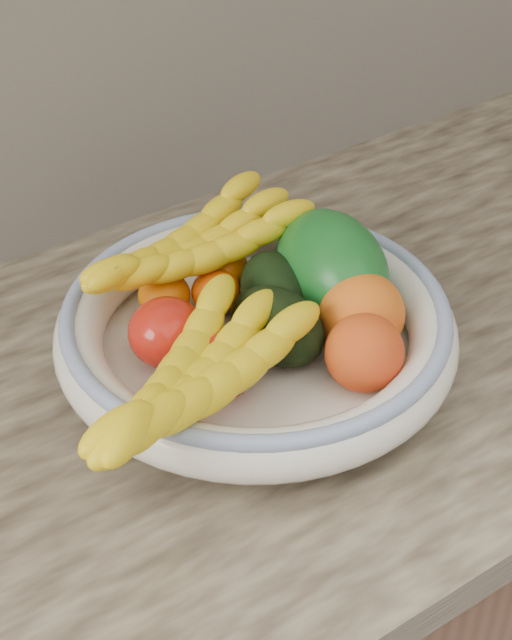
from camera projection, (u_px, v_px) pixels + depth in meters
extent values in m
cube|color=brown|center=(247.00, 636.00, 1.28)|extent=(2.40, 0.62, 0.86)
cube|color=tan|center=(245.00, 372.00, 1.00)|extent=(2.44, 0.66, 0.04)
cube|color=beige|center=(81.00, 24.00, 1.04)|extent=(2.40, 0.02, 0.50)
cylinder|color=white|center=(256.00, 362.00, 0.97)|extent=(0.13, 0.13, 0.02)
cylinder|color=white|center=(256.00, 351.00, 0.96)|extent=(0.32, 0.32, 0.01)
torus|color=white|center=(256.00, 330.00, 0.95)|extent=(0.39, 0.39, 0.05)
torus|color=#37579B|center=(256.00, 312.00, 0.93)|extent=(0.37, 0.37, 0.02)
ellipsoid|color=orange|center=(164.00, 295.00, 0.98)|extent=(0.06, 0.06, 0.05)
ellipsoid|color=orange|center=(224.00, 270.00, 1.02)|extent=(0.07, 0.07, 0.05)
ellipsoid|color=#E55204|center=(216.00, 292.00, 0.99)|extent=(0.07, 0.07, 0.05)
ellipsoid|color=red|center=(166.00, 332.00, 0.92)|extent=(0.08, 0.08, 0.07)
ellipsoid|color=red|center=(218.00, 367.00, 0.88)|extent=(0.09, 0.09, 0.06)
ellipsoid|color=black|center=(277.00, 326.00, 0.93)|extent=(0.09, 0.11, 0.07)
ellipsoid|color=black|center=(275.00, 289.00, 0.98)|extent=(0.09, 0.11, 0.07)
ellipsoid|color=#0F531A|center=(331.00, 269.00, 0.98)|extent=(0.16, 0.18, 0.14)
ellipsoid|color=orange|center=(364.00, 353.00, 0.89)|extent=(0.08, 0.08, 0.07)
ellipsoid|color=orange|center=(362.00, 314.00, 0.93)|extent=(0.11, 0.11, 0.08)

